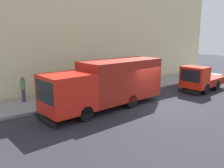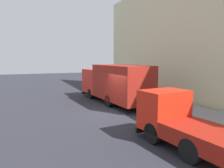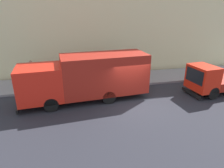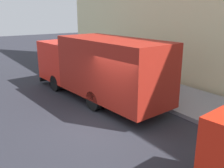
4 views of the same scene
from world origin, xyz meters
name	(u,v)px [view 2 (image 2 of 4)]	position (x,y,z in m)	size (l,w,h in m)	color
ground	(112,112)	(0.00, 0.00, 0.00)	(80.00, 80.00, 0.00)	#272830
sidewalk	(169,105)	(4.68, 0.00, 0.08)	(3.36, 30.00, 0.17)	gray
building_facade	(194,34)	(6.86, 0.00, 5.42)	(0.50, 30.00, 10.83)	beige
large_utility_truck	(114,82)	(1.40, 2.82, 1.66)	(3.03, 8.60, 3.07)	red
small_flatbed_truck	(180,121)	(0.48, -6.16, 1.01)	(2.45, 4.84, 2.17)	red
pedestrian_walking	(134,82)	(5.47, 6.97, 1.14)	(0.46, 0.46, 1.80)	#483554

